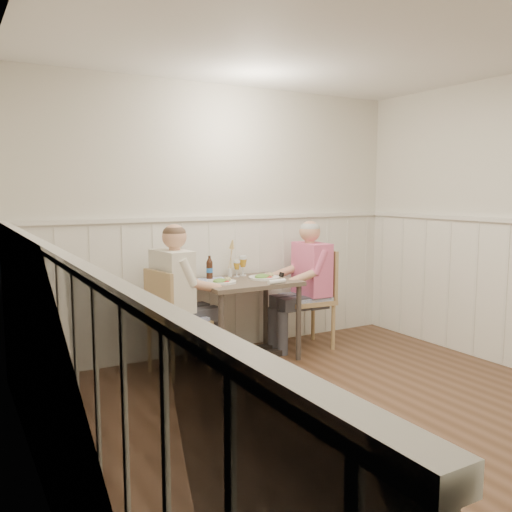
{
  "coord_description": "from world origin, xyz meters",
  "views": [
    {
      "loc": [
        -2.37,
        -2.55,
        1.59
      ],
      "look_at": [
        0.04,
        1.64,
        1.0
      ],
      "focal_mm": 38.0,
      "sensor_mm": 36.0,
      "label": 1
    }
  ],
  "objects_px": {
    "chair_left": "(173,318)",
    "beer_bottle": "(210,269)",
    "diner_cream": "(177,309)",
    "grass_vase": "(230,259)",
    "man_in_pink": "(308,294)",
    "chair_right": "(311,294)",
    "dining_table": "(245,291)"
  },
  "relations": [
    {
      "from": "beer_bottle",
      "to": "chair_right",
      "type": "bearing_deg",
      "value": -11.51
    },
    {
      "from": "man_in_pink",
      "to": "grass_vase",
      "type": "bearing_deg",
      "value": 160.21
    },
    {
      "from": "diner_cream",
      "to": "grass_vase",
      "type": "bearing_deg",
      "value": 23.36
    },
    {
      "from": "man_in_pink",
      "to": "beer_bottle",
      "type": "height_order",
      "value": "man_in_pink"
    },
    {
      "from": "chair_left",
      "to": "grass_vase",
      "type": "bearing_deg",
      "value": 25.19
    },
    {
      "from": "diner_cream",
      "to": "grass_vase",
      "type": "relative_size",
      "value": 3.48
    },
    {
      "from": "dining_table",
      "to": "grass_vase",
      "type": "relative_size",
      "value": 2.38
    },
    {
      "from": "dining_table",
      "to": "diner_cream",
      "type": "xyz_separation_m",
      "value": [
        -0.7,
        -0.03,
        -0.09
      ]
    },
    {
      "from": "dining_table",
      "to": "diner_cream",
      "type": "relative_size",
      "value": 0.68
    },
    {
      "from": "chair_right",
      "to": "beer_bottle",
      "type": "xyz_separation_m",
      "value": [
        -1.04,
        0.21,
        0.31
      ]
    },
    {
      "from": "dining_table",
      "to": "man_in_pink",
      "type": "relative_size",
      "value": 0.69
    },
    {
      "from": "chair_right",
      "to": "man_in_pink",
      "type": "distance_m",
      "value": 0.06
    },
    {
      "from": "man_in_pink",
      "to": "grass_vase",
      "type": "xyz_separation_m",
      "value": [
        -0.74,
        0.27,
        0.37
      ]
    },
    {
      "from": "diner_cream",
      "to": "grass_vase",
      "type": "height_order",
      "value": "diner_cream"
    },
    {
      "from": "chair_right",
      "to": "beer_bottle",
      "type": "distance_m",
      "value": 1.1
    },
    {
      "from": "chair_left",
      "to": "beer_bottle",
      "type": "xyz_separation_m",
      "value": [
        0.49,
        0.31,
        0.35
      ]
    },
    {
      "from": "dining_table",
      "to": "grass_vase",
      "type": "distance_m",
      "value": 0.38
    },
    {
      "from": "man_in_pink",
      "to": "diner_cream",
      "type": "xyz_separation_m",
      "value": [
        -1.41,
        -0.02,
        0.01
      ]
    },
    {
      "from": "chair_left",
      "to": "beer_bottle",
      "type": "height_order",
      "value": "beer_bottle"
    },
    {
      "from": "diner_cream",
      "to": "beer_bottle",
      "type": "height_order",
      "value": "diner_cream"
    },
    {
      "from": "chair_left",
      "to": "man_in_pink",
      "type": "bearing_deg",
      "value": 2.88
    },
    {
      "from": "beer_bottle",
      "to": "diner_cream",
      "type": "bearing_deg",
      "value": -149.81
    },
    {
      "from": "dining_table",
      "to": "chair_left",
      "type": "relative_size",
      "value": 0.99
    },
    {
      "from": "dining_table",
      "to": "diner_cream",
      "type": "distance_m",
      "value": 0.71
    },
    {
      "from": "chair_left",
      "to": "man_in_pink",
      "type": "relative_size",
      "value": 0.7
    },
    {
      "from": "chair_left",
      "to": "man_in_pink",
      "type": "xyz_separation_m",
      "value": [
        1.47,
        0.07,
        0.05
      ]
    },
    {
      "from": "chair_left",
      "to": "diner_cream",
      "type": "height_order",
      "value": "diner_cream"
    },
    {
      "from": "grass_vase",
      "to": "chair_left",
      "type": "bearing_deg",
      "value": -154.81
    },
    {
      "from": "man_in_pink",
      "to": "beer_bottle",
      "type": "distance_m",
      "value": 1.05
    },
    {
      "from": "chair_right",
      "to": "dining_table",
      "type": "bearing_deg",
      "value": -179.22
    },
    {
      "from": "chair_left",
      "to": "chair_right",
      "type": "bearing_deg",
      "value": 3.55
    },
    {
      "from": "beer_bottle",
      "to": "man_in_pink",
      "type": "bearing_deg",
      "value": -13.29
    }
  ]
}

